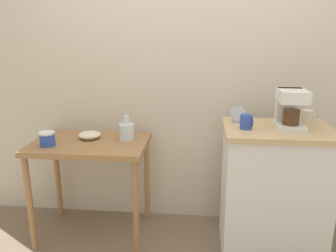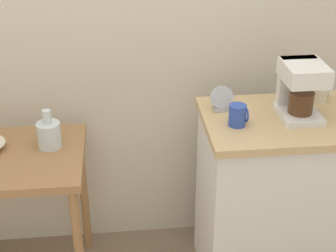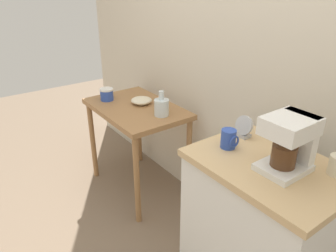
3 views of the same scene
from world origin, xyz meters
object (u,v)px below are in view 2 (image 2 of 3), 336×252
mug_small_cream (320,92)px  table_clock (222,100)px  glass_carafe_vase (49,134)px  coffee_maker (300,87)px  mug_blue (238,115)px

mug_small_cream → table_clock: (-0.50, -0.05, 0.01)m
glass_carafe_vase → mug_small_cream: size_ratio=2.11×
mug_small_cream → table_clock: table_clock is taller
glass_carafe_vase → table_clock: 0.83m
mug_small_cream → glass_carafe_vase: bearing=-178.7°
table_clock → glass_carafe_vase: bearing=178.3°
coffee_maker → mug_blue: coffee_maker is taller
mug_blue → mug_small_cream: size_ratio=1.08×
coffee_maker → table_clock: coffee_maker is taller
coffee_maker → mug_blue: 0.32m
mug_blue → coffee_maker: bearing=12.9°
table_clock → mug_small_cream: bearing=6.2°
table_clock → mug_blue: bearing=-75.3°
glass_carafe_vase → coffee_maker: size_ratio=0.73×
glass_carafe_vase → mug_blue: bearing=-12.0°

